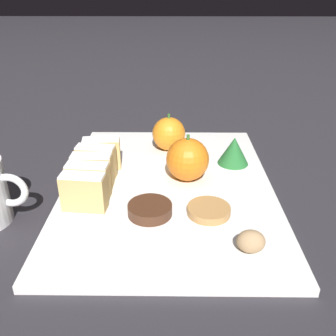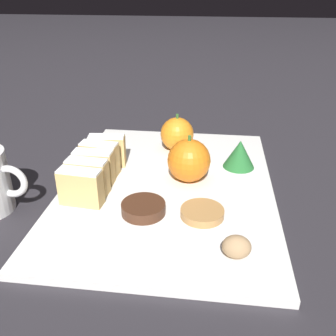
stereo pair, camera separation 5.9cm
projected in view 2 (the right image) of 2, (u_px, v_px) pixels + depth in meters
ground_plane at (168, 191)px, 0.61m from camera, size 6.00×6.00×0.00m
serving_platter at (168, 188)px, 0.61m from camera, size 0.33×0.45×0.01m
stollen_slice_front at (81, 187)px, 0.54m from camera, size 0.07×0.03×0.06m
stollen_slice_second at (88, 177)px, 0.57m from camera, size 0.06×0.03×0.06m
stollen_slice_third at (94, 167)px, 0.60m from camera, size 0.06×0.03×0.06m
stollen_slice_fourth at (100, 158)px, 0.63m from camera, size 0.07×0.03×0.06m
stollen_slice_fifth at (107, 150)px, 0.66m from camera, size 0.07×0.03×0.06m
orange_near at (189, 160)px, 0.61m from camera, size 0.07×0.07×0.08m
orange_far at (179, 134)px, 0.72m from camera, size 0.06×0.06×0.07m
walnut at (237, 247)px, 0.45m from camera, size 0.04×0.03×0.03m
chocolate_cookie at (143, 208)px, 0.53m from camera, size 0.06×0.06×0.02m
gingerbread_cookie at (202, 213)px, 0.53m from camera, size 0.06×0.06×0.01m
evergreen_sprig at (240, 154)px, 0.65m from camera, size 0.06×0.06×0.05m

